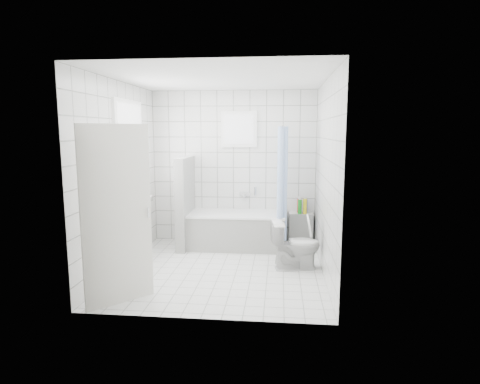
# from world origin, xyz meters

# --- Properties ---
(ground) EXTENTS (3.00, 3.00, 0.00)m
(ground) POSITION_xyz_m (0.00, 0.00, 0.00)
(ground) COLOR white
(ground) RESTS_ON ground
(ceiling) EXTENTS (3.00, 3.00, 0.00)m
(ceiling) POSITION_xyz_m (0.00, 0.00, 2.60)
(ceiling) COLOR white
(ceiling) RESTS_ON ground
(wall_back) EXTENTS (2.80, 0.02, 2.60)m
(wall_back) POSITION_xyz_m (0.00, 1.50, 1.30)
(wall_back) COLOR white
(wall_back) RESTS_ON ground
(wall_front) EXTENTS (2.80, 0.02, 2.60)m
(wall_front) POSITION_xyz_m (0.00, -1.50, 1.30)
(wall_front) COLOR white
(wall_front) RESTS_ON ground
(wall_left) EXTENTS (0.02, 3.00, 2.60)m
(wall_left) POSITION_xyz_m (-1.40, 0.00, 1.30)
(wall_left) COLOR white
(wall_left) RESTS_ON ground
(wall_right) EXTENTS (0.02, 3.00, 2.60)m
(wall_right) POSITION_xyz_m (1.40, 0.00, 1.30)
(wall_right) COLOR white
(wall_right) RESTS_ON ground
(window_left) EXTENTS (0.01, 0.90, 1.40)m
(window_left) POSITION_xyz_m (-1.35, 0.30, 1.60)
(window_left) COLOR white
(window_left) RESTS_ON wall_left
(window_back) EXTENTS (0.50, 0.01, 0.50)m
(window_back) POSITION_xyz_m (0.10, 1.46, 1.95)
(window_back) COLOR white
(window_back) RESTS_ON wall_back
(window_sill) EXTENTS (0.18, 1.02, 0.08)m
(window_sill) POSITION_xyz_m (-1.31, 0.30, 0.86)
(window_sill) COLOR white
(window_sill) RESTS_ON wall_left
(door) EXTENTS (0.58, 0.61, 2.00)m
(door) POSITION_xyz_m (-0.97, -1.19, 1.00)
(door) COLOR silver
(door) RESTS_ON ground
(bathtub) EXTENTS (1.58, 0.77, 0.58)m
(bathtub) POSITION_xyz_m (0.10, 1.12, 0.29)
(bathtub) COLOR white
(bathtub) RESTS_ON ground
(partition_wall) EXTENTS (0.15, 0.85, 1.50)m
(partition_wall) POSITION_xyz_m (-0.75, 1.07, 0.75)
(partition_wall) COLOR white
(partition_wall) RESTS_ON ground
(tiled_ledge) EXTENTS (0.40, 0.24, 0.55)m
(tiled_ledge) POSITION_xyz_m (1.17, 1.38, 0.28)
(tiled_ledge) COLOR white
(tiled_ledge) RESTS_ON ground
(toilet) EXTENTS (0.73, 0.49, 0.69)m
(toilet) POSITION_xyz_m (1.03, 0.15, 0.34)
(toilet) COLOR silver
(toilet) RESTS_ON ground
(curtain_rod) EXTENTS (0.02, 0.80, 0.02)m
(curtain_rod) POSITION_xyz_m (0.83, 1.10, 2.00)
(curtain_rod) COLOR silver
(curtain_rod) RESTS_ON wall_back
(shower_curtain) EXTENTS (0.14, 0.48, 1.78)m
(shower_curtain) POSITION_xyz_m (0.83, 0.97, 1.10)
(shower_curtain) COLOR #497AD7
(shower_curtain) RESTS_ON curtain_rod
(tub_faucet) EXTENTS (0.18, 0.06, 0.06)m
(tub_faucet) POSITION_xyz_m (0.20, 1.46, 0.85)
(tub_faucet) COLOR silver
(tub_faucet) RESTS_ON wall_back
(sill_bottles) EXTENTS (0.18, 0.76, 0.28)m
(sill_bottles) POSITION_xyz_m (-1.30, 0.26, 1.01)
(sill_bottles) COLOR #35A5F1
(sill_bottles) RESTS_ON window_sill
(ledge_bottles) EXTENTS (0.17, 0.18, 0.26)m
(ledge_bottles) POSITION_xyz_m (1.18, 1.35, 0.67)
(ledge_bottles) COLOR #199A1F
(ledge_bottles) RESTS_ON tiled_ledge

